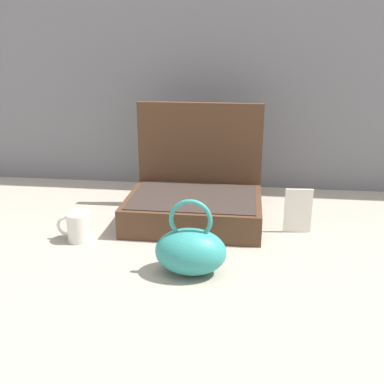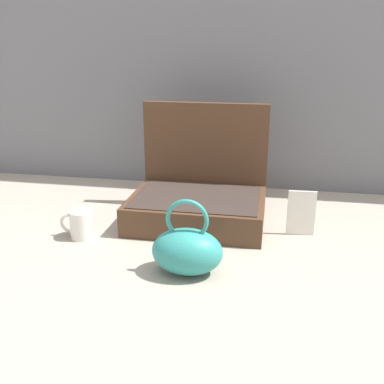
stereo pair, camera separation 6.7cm
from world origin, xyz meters
name	(u,v)px [view 1 (the left image)]	position (x,y,z in m)	size (l,w,h in m)	color
ground_plane	(198,244)	(0.00, 0.00, 0.00)	(6.00, 6.00, 0.00)	#9E9384
open_suitcase	(195,196)	(-0.03, 0.19, 0.08)	(0.42, 0.33, 0.36)	#4C301E
teal_pouch_handbag	(190,250)	(0.00, -0.17, 0.06)	(0.18, 0.13, 0.20)	teal
coffee_mug	(79,227)	(-0.35, -0.02, 0.04)	(0.11, 0.07, 0.09)	silver
info_card_left	(298,211)	(0.29, 0.12, 0.07)	(0.08, 0.01, 0.14)	white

